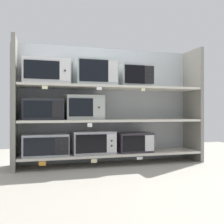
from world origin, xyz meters
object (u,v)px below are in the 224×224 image
at_px(microwave_7, 134,76).
at_px(microwave_3, 43,109).
at_px(microwave_6, 95,73).
at_px(microwave_5, 46,72).
at_px(microwave_0, 45,145).
at_px(microwave_1, 93,142).
at_px(microwave_4, 84,108).
at_px(microwave_2, 134,142).

bearing_deg(microwave_7, microwave_3, 179.99).
bearing_deg(microwave_6, microwave_5, 179.96).
relative_size(microwave_3, microwave_6, 0.95).
relative_size(microwave_0, microwave_7, 1.28).
bearing_deg(microwave_7, microwave_1, 180.00).
bearing_deg(microwave_6, microwave_7, -0.00).
xyz_separation_m(microwave_4, microwave_7, (0.69, -0.00, 0.43)).
distance_m(microwave_1, microwave_3, 0.77).
height_order(microwave_5, microwave_7, microwave_5).
xyz_separation_m(microwave_2, microwave_3, (-1.21, 0.00, 0.44)).
height_order(microwave_3, microwave_6, microwave_6).
bearing_deg(microwave_7, microwave_4, 179.97).
relative_size(microwave_6, microwave_7, 1.20).
distance_m(microwave_4, microwave_7, 0.82).
relative_size(microwave_2, microwave_7, 1.07).
bearing_deg(microwave_7, microwave_5, 179.98).
distance_m(microwave_1, microwave_2, 0.57).
bearing_deg(microwave_0, microwave_3, 179.69).
bearing_deg(microwave_5, microwave_2, -0.01).
distance_m(microwave_3, microwave_4, 0.52).
xyz_separation_m(microwave_3, microwave_7, (1.21, -0.00, 0.46)).
height_order(microwave_0, microwave_7, microwave_7).
xyz_separation_m(microwave_5, microwave_7, (1.17, -0.00, -0.01)).
bearing_deg(microwave_0, microwave_5, 2.00).
height_order(microwave_2, microwave_7, microwave_7).
relative_size(microwave_0, microwave_4, 1.16).
bearing_deg(microwave_1, microwave_0, 179.99).
bearing_deg(microwave_0, microwave_1, -0.01).
relative_size(microwave_0, microwave_6, 1.06).
bearing_deg(microwave_4, microwave_5, 180.00).
bearing_deg(microwave_5, microwave_3, -179.78).
relative_size(microwave_4, microwave_6, 0.92).
height_order(microwave_0, microwave_5, microwave_5).
height_order(microwave_0, microwave_3, microwave_3).
bearing_deg(microwave_6, microwave_3, 179.98).
bearing_deg(microwave_4, microwave_3, -179.98).
distance_m(microwave_4, microwave_5, 0.65).
relative_size(microwave_4, microwave_7, 1.10).
xyz_separation_m(microwave_0, microwave_4, (0.49, 0.00, 0.47)).
bearing_deg(microwave_3, microwave_5, 0.22).
bearing_deg(microwave_5, microwave_7, -0.02).
bearing_deg(microwave_6, microwave_4, 179.85).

